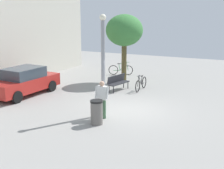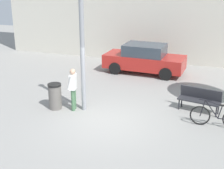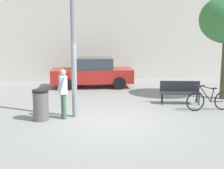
{
  "view_description": "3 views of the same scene",
  "coord_description": "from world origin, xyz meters",
  "px_view_note": "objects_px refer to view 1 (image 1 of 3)",
  "views": [
    {
      "loc": [
        -12.54,
        -5.2,
        4.54
      ],
      "look_at": [
        -0.39,
        0.75,
        1.26
      ],
      "focal_mm": 48.1,
      "sensor_mm": 36.0,
      "label": 1
    },
    {
      "loc": [
        3.65,
        -9.97,
        5.12
      ],
      "look_at": [
        0.01,
        0.74,
        1.19
      ],
      "focal_mm": 52.05,
      "sensor_mm": 36.0,
      "label": 2
    },
    {
      "loc": [
        -1.44,
        -9.32,
        2.88
      ],
      "look_at": [
        0.07,
        0.44,
        1.15
      ],
      "focal_mm": 48.38,
      "sensor_mm": 36.0,
      "label": 3
    }
  ],
  "objects_px": {
    "lamppost": "(103,62)",
    "plaza_tree": "(124,31)",
    "parked_car_red": "(24,81)",
    "park_bench": "(118,81)",
    "trash_bin": "(97,112)",
    "bicycle_black": "(141,84)",
    "person_by_lamppost": "(102,97)",
    "bicycle_green": "(121,70)"
  },
  "relations": [
    {
      "from": "park_bench",
      "to": "lamppost",
      "type": "bearing_deg",
      "value": -163.17
    },
    {
      "from": "bicycle_green",
      "to": "park_bench",
      "type": "bearing_deg",
      "value": -157.95
    },
    {
      "from": "parked_car_red",
      "to": "trash_bin",
      "type": "bearing_deg",
      "value": -110.63
    },
    {
      "from": "lamppost",
      "to": "trash_bin",
      "type": "height_order",
      "value": "lamppost"
    },
    {
      "from": "lamppost",
      "to": "parked_car_red",
      "type": "relative_size",
      "value": 1.04
    },
    {
      "from": "lamppost",
      "to": "plaza_tree",
      "type": "height_order",
      "value": "lamppost"
    },
    {
      "from": "park_bench",
      "to": "plaza_tree",
      "type": "bearing_deg",
      "value": 14.63
    },
    {
      "from": "plaza_tree",
      "to": "parked_car_red",
      "type": "bearing_deg",
      "value": 145.7
    },
    {
      "from": "park_bench",
      "to": "bicycle_green",
      "type": "distance_m",
      "value": 4.55
    },
    {
      "from": "person_by_lamppost",
      "to": "bicycle_green",
      "type": "relative_size",
      "value": 0.99
    },
    {
      "from": "plaza_tree",
      "to": "bicycle_green",
      "type": "bearing_deg",
      "value": 29.5
    },
    {
      "from": "person_by_lamppost",
      "to": "bicycle_black",
      "type": "bearing_deg",
      "value": 2.27
    },
    {
      "from": "person_by_lamppost",
      "to": "bicycle_black",
      "type": "distance_m",
      "value": 5.36
    },
    {
      "from": "park_bench",
      "to": "parked_car_red",
      "type": "xyz_separation_m",
      "value": [
        -3.19,
        4.27,
        0.23
      ]
    },
    {
      "from": "lamppost",
      "to": "park_bench",
      "type": "distance_m",
      "value": 4.85
    },
    {
      "from": "park_bench",
      "to": "parked_car_red",
      "type": "bearing_deg",
      "value": 126.77
    },
    {
      "from": "person_by_lamppost",
      "to": "parked_car_red",
      "type": "height_order",
      "value": "person_by_lamppost"
    },
    {
      "from": "lamppost",
      "to": "bicycle_green",
      "type": "xyz_separation_m",
      "value": [
        8.49,
        3.0,
        -2.04
      ]
    },
    {
      "from": "parked_car_red",
      "to": "trash_bin",
      "type": "relative_size",
      "value": 4.17
    },
    {
      "from": "lamppost",
      "to": "bicycle_green",
      "type": "relative_size",
      "value": 2.63
    },
    {
      "from": "bicycle_black",
      "to": "trash_bin",
      "type": "relative_size",
      "value": 1.76
    },
    {
      "from": "trash_bin",
      "to": "lamppost",
      "type": "bearing_deg",
      "value": 13.54
    },
    {
      "from": "lamppost",
      "to": "park_bench",
      "type": "bearing_deg",
      "value": 16.83
    },
    {
      "from": "person_by_lamppost",
      "to": "parked_car_red",
      "type": "bearing_deg",
      "value": 75.6
    },
    {
      "from": "plaza_tree",
      "to": "trash_bin",
      "type": "distance_m",
      "value": 8.4
    },
    {
      "from": "park_bench",
      "to": "parked_car_red",
      "type": "distance_m",
      "value": 5.34
    },
    {
      "from": "lamppost",
      "to": "plaza_tree",
      "type": "relative_size",
      "value": 1.01
    },
    {
      "from": "person_by_lamppost",
      "to": "trash_bin",
      "type": "xyz_separation_m",
      "value": [
        -0.73,
        -0.13,
        -0.45
      ]
    },
    {
      "from": "park_bench",
      "to": "trash_bin",
      "type": "relative_size",
      "value": 1.62
    },
    {
      "from": "plaza_tree",
      "to": "person_by_lamppost",
      "type": "bearing_deg",
      "value": -163.71
    },
    {
      "from": "person_by_lamppost",
      "to": "bicycle_black",
      "type": "height_order",
      "value": "person_by_lamppost"
    },
    {
      "from": "bicycle_green",
      "to": "bicycle_black",
      "type": "bearing_deg",
      "value": -140.51
    },
    {
      "from": "parked_car_red",
      "to": "plaza_tree",
      "type": "bearing_deg",
      "value": -34.3
    },
    {
      "from": "bicycle_green",
      "to": "trash_bin",
      "type": "height_order",
      "value": "trash_bin"
    },
    {
      "from": "lamppost",
      "to": "bicycle_black",
      "type": "distance_m",
      "value": 5.34
    },
    {
      "from": "person_by_lamppost",
      "to": "bicycle_green",
      "type": "bearing_deg",
      "value": 19.47
    },
    {
      "from": "lamppost",
      "to": "plaza_tree",
      "type": "distance_m",
      "value": 6.83
    },
    {
      "from": "plaza_tree",
      "to": "bicycle_black",
      "type": "relative_size",
      "value": 2.44
    },
    {
      "from": "park_bench",
      "to": "bicycle_black",
      "type": "relative_size",
      "value": 0.92
    },
    {
      "from": "trash_bin",
      "to": "bicycle_black",
      "type": "bearing_deg",
      "value": 3.24
    },
    {
      "from": "bicycle_green",
      "to": "bicycle_black",
      "type": "xyz_separation_m",
      "value": [
        -3.55,
        -2.93,
        0.0
      ]
    },
    {
      "from": "lamppost",
      "to": "trash_bin",
      "type": "distance_m",
      "value": 2.22
    }
  ]
}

